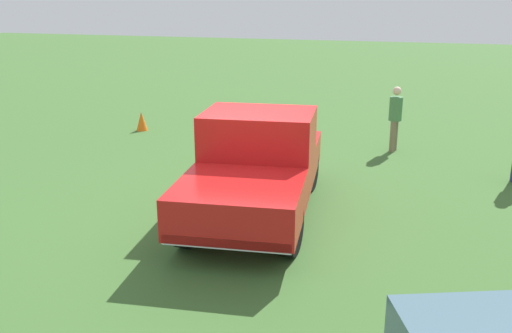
{
  "coord_description": "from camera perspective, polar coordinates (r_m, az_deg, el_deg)",
  "views": [
    {
      "loc": [
        9.26,
        3.06,
        3.78
      ],
      "look_at": [
        0.33,
        0.26,
        0.9
      ],
      "focal_mm": 39.2,
      "sensor_mm": 36.0,
      "label": 1
    }
  ],
  "objects": [
    {
      "name": "ground_plane",
      "position": [
        10.46,
        -0.82,
        -4.08
      ],
      "size": [
        80.0,
        80.0,
        0.0
      ],
      "primitive_type": "plane",
      "color": "#3D662D"
    },
    {
      "name": "pickup_truck",
      "position": [
        9.89,
        0.13,
        0.47
      ],
      "size": [
        4.9,
        2.48,
        1.82
      ],
      "rotation": [
        0.0,
        0.0,
        0.12
      ],
      "color": "black",
      "rests_on": "ground_plane"
    },
    {
      "name": "person_bystander",
      "position": [
        14.36,
        14.02,
        5.08
      ],
      "size": [
        0.38,
        0.38,
        1.63
      ],
      "rotation": [
        0.0,
        0.0,
        1.37
      ],
      "color": "#7A6B51",
      "rests_on": "ground_plane"
    },
    {
      "name": "traffic_cone",
      "position": [
        16.6,
        -11.59,
        4.56
      ],
      "size": [
        0.32,
        0.32,
        0.55
      ],
      "primitive_type": "cone",
      "color": "orange",
      "rests_on": "ground_plane"
    }
  ]
}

